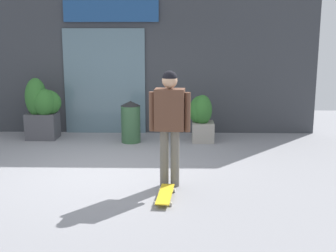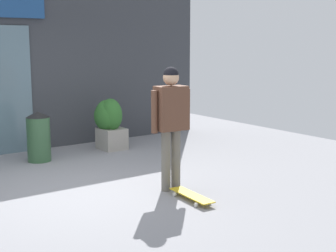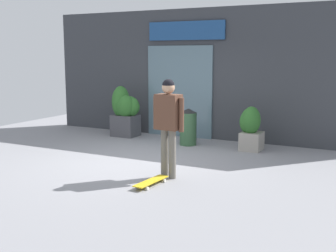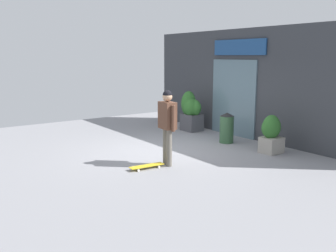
{
  "view_description": "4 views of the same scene",
  "coord_description": "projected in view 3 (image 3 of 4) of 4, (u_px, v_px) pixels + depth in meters",
  "views": [
    {
      "loc": [
        1.2,
        -7.09,
        2.24
      ],
      "look_at": [
        1.05,
        -0.75,
        0.91
      ],
      "focal_mm": 47.1,
      "sensor_mm": 36.0,
      "label": 1
    },
    {
      "loc": [
        -2.83,
        -6.11,
        2.04
      ],
      "look_at": [
        1.05,
        -0.75,
        0.91
      ],
      "focal_mm": 51.87,
      "sensor_mm": 36.0,
      "label": 2
    },
    {
      "loc": [
        4.46,
        -7.36,
        2.13
      ],
      "look_at": [
        1.05,
        -0.75,
        0.91
      ],
      "focal_mm": 46.57,
      "sensor_mm": 36.0,
      "label": 3
    },
    {
      "loc": [
        7.82,
        -5.57,
        2.48
      ],
      "look_at": [
        1.05,
        -0.75,
        0.91
      ],
      "focal_mm": 39.89,
      "sensor_mm": 36.0,
      "label": 4
    }
  ],
  "objects": [
    {
      "name": "building_facade",
      "position": [
        198.0,
        74.0,
        11.19
      ],
      "size": [
        8.6,
        0.31,
        3.29
      ],
      "color": "#383A3F",
      "rests_on": "ground_plane"
    },
    {
      "name": "planter_box_right",
      "position": [
        250.0,
        125.0,
        9.81
      ],
      "size": [
        0.52,
        0.62,
        0.99
      ],
      "color": "gray",
      "rests_on": "ground_plane"
    },
    {
      "name": "trash_bin",
      "position": [
        188.0,
        127.0,
        10.36
      ],
      "size": [
        0.41,
        0.41,
        0.88
      ],
      "color": "#335938",
      "rests_on": "ground_plane"
    },
    {
      "name": "ground_plane",
      "position": [
        139.0,
        161.0,
        8.82
      ],
      "size": [
        12.0,
        12.0,
        0.0
      ],
      "primitive_type": "plane",
      "color": "gray"
    },
    {
      "name": "skateboard",
      "position": [
        151.0,
        181.0,
        7.2
      ],
      "size": [
        0.28,
        0.81,
        0.08
      ],
      "rotation": [
        0.0,
        0.0,
        -1.65
      ],
      "color": "gold",
      "rests_on": "ground_plane"
    },
    {
      "name": "skateboarder",
      "position": [
        168.0,
        118.0,
        7.48
      ],
      "size": [
        0.61,
        0.3,
        1.73
      ],
      "rotation": [
        0.0,
        0.0,
        -1.66
      ],
      "color": "#666056",
      "rests_on": "ground_plane"
    },
    {
      "name": "planter_box_left",
      "position": [
        125.0,
        111.0,
        11.4
      ],
      "size": [
        0.76,
        0.63,
        1.33
      ],
      "color": "#47474C",
      "rests_on": "ground_plane"
    }
  ]
}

